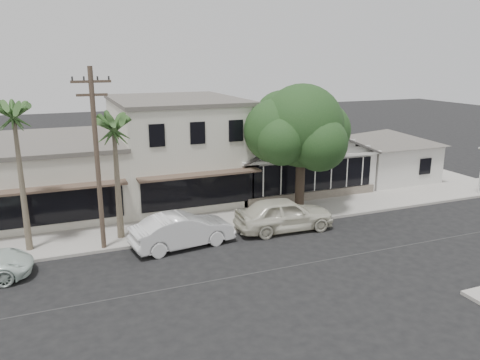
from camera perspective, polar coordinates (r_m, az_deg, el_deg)
name	(u,v)px	position (r m, az deg, el deg)	size (l,w,h in m)	color
ground	(313,262)	(22.66, 8.94, -9.90)	(140.00, 140.00, 0.00)	black
sidewalk_north	(120,235)	(26.18, -14.41, -6.56)	(90.00, 3.50, 0.15)	#9E9991
corner_shop	(287,152)	(34.61, 5.73, 3.39)	(10.40, 8.60, 5.10)	white
side_cottage	(385,161)	(38.52, 17.26, 2.26)	(6.00, 6.00, 3.00)	white
row_building_near	(177,149)	(32.61, -7.69, 3.77)	(8.00, 10.00, 6.50)	beige
row_building_midnear	(38,177)	(31.93, -23.45, 0.32)	(10.00, 10.00, 4.20)	beige
utility_pole	(97,157)	(23.29, -17.05, 2.73)	(1.80, 0.24, 9.00)	brown
car_0	(284,214)	(26.16, 5.40, -4.15)	(2.22, 5.51, 1.88)	beige
car_1	(182,230)	(24.05, -7.04, -6.10)	(1.83, 5.25, 1.73)	silver
shade_tree	(299,128)	(28.97, 7.20, 6.32)	(7.11, 6.43, 7.89)	#413427
palm_east	(114,127)	(24.27, -15.15, 6.29)	(3.12, 3.12, 7.10)	#726651
palm_mid	(14,117)	(24.09, -25.88, 6.97)	(2.95, 2.95, 7.81)	#726651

